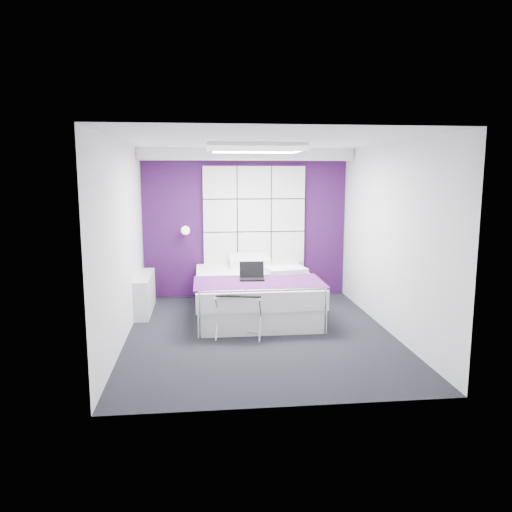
# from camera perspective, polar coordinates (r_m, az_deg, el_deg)

# --- Properties ---
(floor) EXTENTS (4.40, 4.40, 0.00)m
(floor) POSITION_cam_1_polar(r_m,az_deg,el_deg) (6.96, 0.44, -8.86)
(floor) COLOR black
(floor) RESTS_ON ground
(ceiling) EXTENTS (4.40, 4.40, 0.00)m
(ceiling) POSITION_cam_1_polar(r_m,az_deg,el_deg) (6.62, 0.47, 13.03)
(ceiling) COLOR white
(ceiling) RESTS_ON wall_back
(wall_back) EXTENTS (3.60, 0.00, 3.60)m
(wall_back) POSITION_cam_1_polar(r_m,az_deg,el_deg) (8.84, -1.22, 3.68)
(wall_back) COLOR white
(wall_back) RESTS_ON floor
(wall_left) EXTENTS (0.00, 4.40, 4.40)m
(wall_left) POSITION_cam_1_polar(r_m,az_deg,el_deg) (6.70, -15.03, 1.53)
(wall_left) COLOR white
(wall_left) RESTS_ON floor
(wall_right) EXTENTS (0.00, 4.40, 4.40)m
(wall_right) POSITION_cam_1_polar(r_m,az_deg,el_deg) (7.11, 15.03, 1.96)
(wall_right) COLOR white
(wall_right) RESTS_ON floor
(accent_wall) EXTENTS (3.58, 0.02, 2.58)m
(accent_wall) POSITION_cam_1_polar(r_m,az_deg,el_deg) (8.83, -1.21, 3.67)
(accent_wall) COLOR #350E40
(accent_wall) RESTS_ON wall_back
(soffit) EXTENTS (3.58, 0.50, 0.20)m
(soffit) POSITION_cam_1_polar(r_m,az_deg,el_deg) (8.56, -1.10, 11.53)
(soffit) COLOR silver
(soffit) RESTS_ON wall_back
(headboard) EXTENTS (1.80, 0.08, 2.30)m
(headboard) POSITION_cam_1_polar(r_m,az_deg,el_deg) (8.81, -0.21, 2.81)
(headboard) COLOR silver
(headboard) RESTS_ON wall_back
(skylight) EXTENTS (1.36, 0.86, 0.12)m
(skylight) POSITION_cam_1_polar(r_m,az_deg,el_deg) (7.22, -0.11, 12.33)
(skylight) COLOR white
(skylight) RESTS_ON ceiling
(wall_lamp) EXTENTS (0.15, 0.15, 0.15)m
(wall_lamp) POSITION_cam_1_polar(r_m,az_deg,el_deg) (8.68, -8.06, 2.95)
(wall_lamp) COLOR white
(wall_lamp) RESTS_ON wall_back
(radiator) EXTENTS (0.22, 1.20, 0.60)m
(radiator) POSITION_cam_1_polar(r_m,az_deg,el_deg) (8.14, -12.59, -4.20)
(radiator) COLOR silver
(radiator) RESTS_ON floor
(bed) EXTENTS (1.87, 2.26, 0.79)m
(bed) POSITION_cam_1_polar(r_m,az_deg,el_deg) (7.84, -0.18, -4.21)
(bed) COLOR silver
(bed) RESTS_ON floor
(nightstand) EXTENTS (0.45, 0.35, 0.05)m
(nightstand) POSITION_cam_1_polar(r_m,az_deg,el_deg) (8.74, -4.94, -1.42)
(nightstand) COLOR silver
(nightstand) RESTS_ON wall_back
(luggage_rack) EXTENTS (0.60, 0.44, 0.59)m
(luggage_rack) POSITION_cam_1_polar(r_m,az_deg,el_deg) (6.77, -1.88, -6.78)
(luggage_rack) COLOR silver
(luggage_rack) RESTS_ON floor
(laptop) EXTENTS (0.36, 0.26, 0.26)m
(laptop) POSITION_cam_1_polar(r_m,az_deg,el_deg) (7.38, -0.50, -2.19)
(laptop) COLOR black
(laptop) RESTS_ON bed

